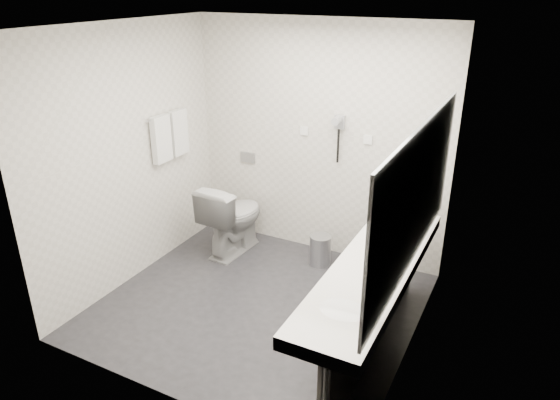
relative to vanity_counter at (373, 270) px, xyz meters
The scene contains 29 objects.
floor 1.39m from the vanity_counter, 169.92° to the left, with size 2.80×2.80×0.00m, color #252529.
ceiling 2.05m from the vanity_counter, 169.92° to the left, with size 2.80×2.80×0.00m, color silver.
wall_back 1.93m from the vanity_counter, 126.87° to the left, with size 2.80×2.80×0.00m, color silver.
wall_front 1.64m from the vanity_counter, 135.64° to the right, with size 2.80×2.80×0.00m, color silver.
wall_left 2.57m from the vanity_counter, behind, with size 2.60×2.60×0.00m, color silver.
wall_right 0.56m from the vanity_counter, 36.03° to the left, with size 2.60×2.60×0.00m, color silver.
vanity_counter is the anchor object (origin of this frame).
vanity_panel 0.43m from the vanity_counter, ahead, with size 0.03×2.15×0.75m, color gray.
vanity_post_far 1.12m from the vanity_counter, 86.97° to the left, with size 0.06×0.06×0.75m, color silver.
mirror 0.70m from the vanity_counter, ahead, with size 0.02×2.20×1.05m, color #B2BCC6.
basin_near 0.65m from the vanity_counter, 90.00° to the right, with size 0.40×0.31×0.05m, color white.
basin_far 0.65m from the vanity_counter, 90.00° to the left, with size 0.40×0.31×0.05m, color white.
faucet_near 0.69m from the vanity_counter, 73.30° to the right, with size 0.04×0.04×0.15m, color silver.
faucet_far 0.69m from the vanity_counter, 73.30° to the left, with size 0.04×0.04×0.15m, color silver.
soap_bottle_a 0.19m from the vanity_counter, 53.51° to the left, with size 0.04×0.04×0.10m, color beige.
soap_bottle_c 0.17m from the vanity_counter, 61.36° to the right, with size 0.05×0.05×0.13m, color beige.
glass_left 0.35m from the vanity_counter, 69.92° to the left, with size 0.06×0.06×0.11m, color silver.
toilet 2.19m from the vanity_counter, 151.98° to the left, with size 0.46×0.81×0.82m, color white.
flush_plate 2.48m from the vanity_counter, 143.06° to the left, with size 0.18×0.02×0.12m, color #B2B5BA.
pedal_bin 1.62m from the vanity_counter, 128.03° to the left, with size 0.23×0.23×0.32m, color #B2B5BA.
bin_lid 1.56m from the vanity_counter, 128.03° to the left, with size 0.23×0.23×0.01m, color #B2B5BA.
towel_rail 2.69m from the vanity_counter, 163.14° to the left, with size 0.02×0.02×0.62m, color silver.
towel_near 2.59m from the vanity_counter, 166.10° to the left, with size 0.07×0.24×0.48m, color white.
towel_far 2.67m from the vanity_counter, 160.15° to the left, with size 0.07×0.24×0.48m, color white.
dryer_cradle 1.85m from the vanity_counter, 120.76° to the left, with size 0.10×0.04×0.14m, color gray.
dryer_barrel 1.81m from the vanity_counter, 122.01° to the left, with size 0.08×0.08×0.14m, color gray.
dryer_cord 1.76m from the vanity_counter, 121.02° to the left, with size 0.02×0.02×0.35m, color black.
switch_plate_a 2.04m from the vanity_counter, 130.59° to the left, with size 0.09×0.02×0.09m, color white.
switch_plate_b 1.69m from the vanity_counter, 111.13° to the left, with size 0.09×0.02×0.09m, color white.
Camera 1 is at (2.03, -3.49, 2.81)m, focal length 32.87 mm.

